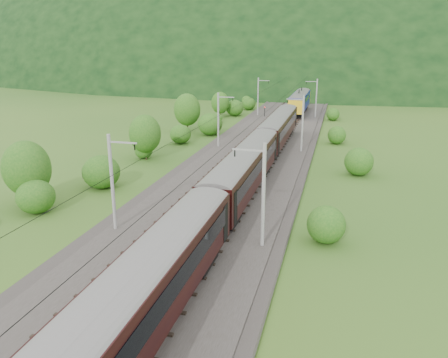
# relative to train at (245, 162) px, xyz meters

# --- Properties ---
(ground) EXTENTS (600.00, 600.00, 0.00)m
(ground) POSITION_rel_train_xyz_m (-2.40, -11.23, -3.72)
(ground) COLOR #28561B
(ground) RESTS_ON ground
(railbed) EXTENTS (14.00, 220.00, 0.30)m
(railbed) POSITION_rel_train_xyz_m (-2.40, -1.23, -3.57)
(railbed) COLOR #38332D
(railbed) RESTS_ON ground
(track_left) EXTENTS (2.40, 220.00, 0.27)m
(track_left) POSITION_rel_train_xyz_m (-4.80, -1.23, -3.35)
(track_left) COLOR brown
(track_left) RESTS_ON railbed
(track_right) EXTENTS (2.40, 220.00, 0.27)m
(track_right) POSITION_rel_train_xyz_m (0.00, -1.23, -3.35)
(track_right) COLOR brown
(track_right) RESTS_ON railbed
(catenary_left) EXTENTS (2.54, 192.28, 8.00)m
(catenary_left) POSITION_rel_train_xyz_m (-8.52, 20.77, 0.78)
(catenary_left) COLOR gray
(catenary_left) RESTS_ON railbed
(catenary_right) EXTENTS (2.54, 192.28, 8.00)m
(catenary_right) POSITION_rel_train_xyz_m (3.72, 20.77, 0.78)
(catenary_right) COLOR gray
(catenary_right) RESTS_ON railbed
(overhead_wires) EXTENTS (4.83, 198.00, 0.03)m
(overhead_wires) POSITION_rel_train_xyz_m (-2.40, -1.23, 3.38)
(overhead_wires) COLOR black
(overhead_wires) RESTS_ON ground
(mountain_main) EXTENTS (504.00, 360.00, 244.00)m
(mountain_main) POSITION_rel_train_xyz_m (-2.40, 248.77, -3.72)
(mountain_main) COLOR black
(mountain_main) RESTS_ON ground
(mountain_ridge) EXTENTS (336.00, 280.00, 132.00)m
(mountain_ridge) POSITION_rel_train_xyz_m (-122.40, 288.77, -3.72)
(mountain_ridge) COLOR black
(mountain_ridge) RESTS_ON ground
(train) EXTENTS (3.16, 126.94, 5.51)m
(train) POSITION_rel_train_xyz_m (0.00, 0.00, 0.00)
(train) COLOR black
(train) RESTS_ON ground
(hazard_post_near) EXTENTS (0.14, 0.14, 1.33)m
(hazard_post_near) POSITION_rel_train_xyz_m (-2.48, 41.08, -2.75)
(hazard_post_near) COLOR red
(hazard_post_near) RESTS_ON railbed
(hazard_post_far) EXTENTS (0.16, 0.16, 1.53)m
(hazard_post_far) POSITION_rel_train_xyz_m (-2.42, 48.89, -2.65)
(hazard_post_far) COLOR red
(hazard_post_far) RESTS_ON railbed
(signal) EXTENTS (0.22, 0.22, 2.03)m
(signal) POSITION_rel_train_xyz_m (-6.81, 51.33, -2.22)
(signal) COLOR black
(signal) RESTS_ON railbed
(vegetation_left) EXTENTS (12.52, 150.07, 6.82)m
(vegetation_left) POSITION_rel_train_xyz_m (-16.31, 9.95, -1.13)
(vegetation_left) COLOR #1B5416
(vegetation_left) RESTS_ON ground
(vegetation_right) EXTENTS (7.20, 106.70, 3.14)m
(vegetation_right) POSITION_rel_train_xyz_m (9.91, -9.10, -2.26)
(vegetation_right) COLOR #1B5416
(vegetation_right) RESTS_ON ground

